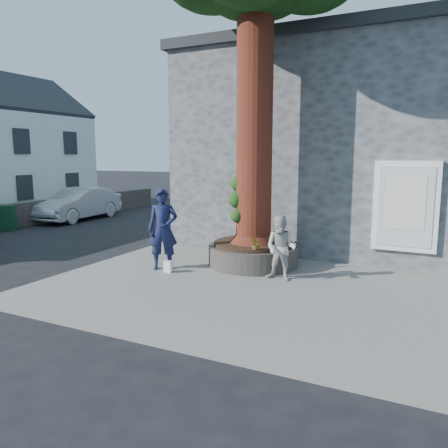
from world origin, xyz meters
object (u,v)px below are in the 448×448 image
at_px(planter, 253,254).
at_px(car_silver, 79,204).
at_px(man, 163,229).
at_px(woman, 281,248).
at_px(a_board_sign, 8,218).

distance_m(planter, car_silver, 11.61).
xyz_separation_m(man, woman, (2.94, 0.35, -0.26)).
distance_m(woman, a_board_sign, 12.21).
xyz_separation_m(car_silver, a_board_sign, (-0.30, -3.50, -0.23)).
xyz_separation_m(planter, woman, (1.10, -1.02, 0.45)).
xyz_separation_m(man, a_board_sign, (-9.05, 2.59, -0.62)).
distance_m(woman, car_silver, 13.03).
bearing_deg(man, a_board_sign, 136.00).
bearing_deg(woman, man, -171.63).
relative_size(man, car_silver, 0.45).
bearing_deg(car_silver, planter, -28.02).
bearing_deg(car_silver, woman, -30.18).
relative_size(planter, a_board_sign, 2.30).
relative_size(man, a_board_sign, 2.00).
xyz_separation_m(planter, a_board_sign, (-10.90, 1.21, 0.09)).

